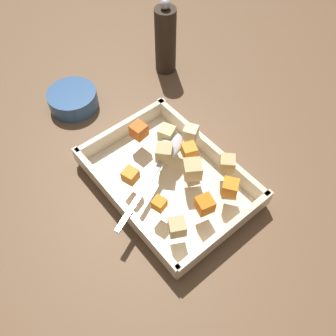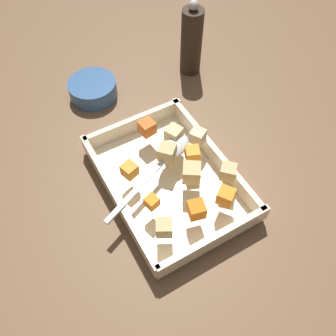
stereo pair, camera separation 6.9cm
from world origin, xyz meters
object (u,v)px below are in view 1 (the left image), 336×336
object	(u,v)px
serving_spoon	(167,151)
small_prep_bowl	(73,99)
baking_dish	(168,182)
pepper_mill	(165,40)

from	to	relation	value
serving_spoon	small_prep_bowl	xyz separation A→B (m)	(0.29, 0.05, -0.04)
baking_dish	small_prep_bowl	world-z (taller)	baking_dish
pepper_mill	small_prep_bowl	size ratio (longest dim) A/B	1.65
baking_dish	pepper_mill	world-z (taller)	pepper_mill
baking_dish	pepper_mill	distance (m)	0.38
pepper_mill	serving_spoon	bearing A→B (deg)	141.16
pepper_mill	small_prep_bowl	world-z (taller)	pepper_mill
serving_spoon	small_prep_bowl	distance (m)	0.30
pepper_mill	small_prep_bowl	xyz separation A→B (m)	(0.04, 0.26, -0.07)
baking_dish	serving_spoon	distance (m)	0.06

